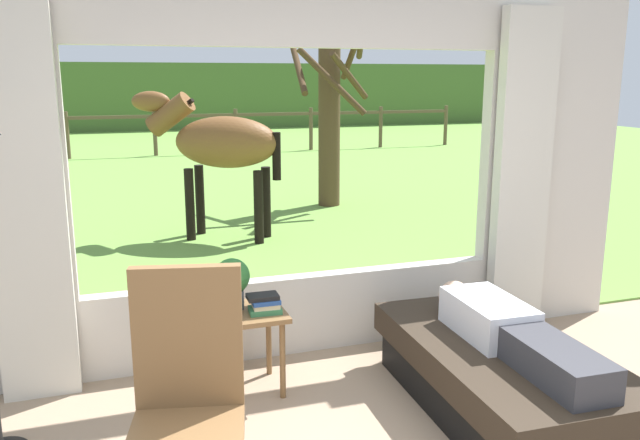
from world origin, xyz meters
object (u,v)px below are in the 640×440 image
object	(u,v)px
side_table	(248,325)
pasture_tree	(331,113)
reclining_person	(508,330)
recliner_sofa	(500,376)
potted_plant	(232,281)
horse	(220,143)
rocking_chair	(188,400)
book_stack	(265,304)

from	to	relation	value
side_table	pasture_tree	distance (m)	5.95
reclining_person	side_table	distance (m)	1.54
recliner_sofa	potted_plant	xyz separation A→B (m)	(-1.40, 0.79, 0.48)
reclining_person	horse	bearing A→B (deg)	101.90
recliner_sofa	side_table	xyz separation A→B (m)	(-1.32, 0.73, 0.21)
rocking_chair	pasture_tree	xyz separation A→B (m)	(2.93, 6.40, 0.86)
side_table	recliner_sofa	bearing A→B (deg)	-29.04
reclining_person	pasture_tree	world-z (taller)	pasture_tree
rocking_chair	book_stack	size ratio (longest dim) A/B	5.34
rocking_chair	horse	distance (m)	5.05
horse	pasture_tree	xyz separation A→B (m)	(1.90, 1.49, 0.25)
reclining_person	horse	xyz separation A→B (m)	(-0.79, 4.63, 0.63)
book_stack	pasture_tree	xyz separation A→B (m)	(2.34, 5.40, 0.83)
reclining_person	book_stack	xyz separation A→B (m)	(-1.23, 0.72, 0.05)
potted_plant	side_table	bearing A→B (deg)	-36.87
rocking_chair	recliner_sofa	bearing A→B (deg)	22.94
recliner_sofa	reclining_person	distance (m)	0.31
side_table	potted_plant	distance (m)	0.29
rocking_chair	book_stack	world-z (taller)	rocking_chair
recliner_sofa	rocking_chair	xyz separation A→B (m)	(-1.82, -0.33, 0.33)
potted_plant	horse	distance (m)	3.86
side_table	rocking_chair	bearing A→B (deg)	-115.07
book_stack	pasture_tree	world-z (taller)	pasture_tree
recliner_sofa	side_table	bearing A→B (deg)	153.19
side_table	pasture_tree	size ratio (longest dim) A/B	0.18
reclining_person	potted_plant	size ratio (longest dim) A/B	4.48
rocking_chair	book_stack	xyz separation A→B (m)	(0.59, 1.00, 0.03)
side_table	potted_plant	size ratio (longest dim) A/B	1.63
side_table	book_stack	bearing A→B (deg)	-34.70
reclining_person	side_table	size ratio (longest dim) A/B	2.76
horse	pasture_tree	size ratio (longest dim) A/B	0.61
side_table	horse	world-z (taller)	horse
pasture_tree	potted_plant	bearing A→B (deg)	-115.47
side_table	horse	size ratio (longest dim) A/B	0.30
reclining_person	side_table	xyz separation A→B (m)	(-1.32, 0.78, -0.10)
recliner_sofa	side_table	size ratio (longest dim) A/B	3.33
recliner_sofa	book_stack	distance (m)	1.44
potted_plant	book_stack	size ratio (longest dim) A/B	1.53
rocking_chair	pasture_tree	bearing A→B (deg)	78.04
side_table	horse	xyz separation A→B (m)	(0.53, 3.85, 0.73)
potted_plant	recliner_sofa	bearing A→B (deg)	-29.53
rocking_chair	pasture_tree	size ratio (longest dim) A/B	0.39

